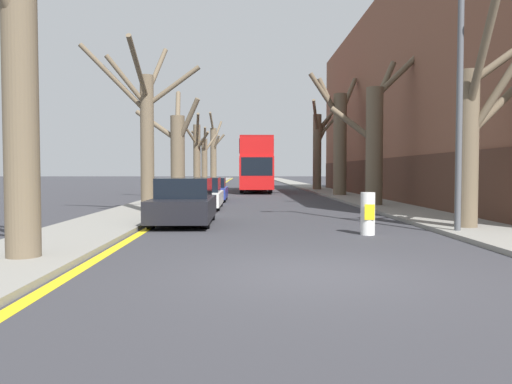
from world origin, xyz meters
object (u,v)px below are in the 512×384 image
(street_tree_left_2, at_px, (177,150))
(traffic_bollard, at_px, (368,214))
(street_tree_left_0, at_px, (16,53))
(parked_car_0, at_px, (184,202))
(street_tree_right_1, at_px, (375,139))
(street_tree_right_2, at_px, (339,136))
(street_tree_right_3, at_px, (318,147))
(parked_car_2, at_px, (210,190))
(street_tree_left_1, at_px, (145,129))
(parked_car_1, at_px, (202,194))
(double_decker_bus, at_px, (255,162))
(lamp_post, at_px, (457,47))
(street_tree_left_5, at_px, (214,153))
(street_tree_left_4, at_px, (204,159))
(street_tree_left_3, at_px, (197,155))
(street_tree_right_0, at_px, (475,131))

(street_tree_left_2, relative_size, traffic_bollard, 6.11)
(street_tree_left_0, bearing_deg, parked_car_0, 72.36)
(street_tree_left_2, distance_m, street_tree_right_1, 12.51)
(street_tree_right_2, relative_size, street_tree_right_3, 1.04)
(street_tree_left_2, relative_size, parked_car_2, 1.63)
(street_tree_left_1, bearing_deg, street_tree_left_2, 91.26)
(street_tree_right_1, bearing_deg, parked_car_1, -175.59)
(street_tree_left_2, xyz_separation_m, double_decker_bus, (4.99, 10.66, -0.58))
(street_tree_left_2, relative_size, lamp_post, 0.77)
(street_tree_right_3, xyz_separation_m, traffic_bollard, (-3.08, -29.71, -3.24))
(street_tree_left_0, bearing_deg, street_tree_left_1, 88.72)
(street_tree_left_5, distance_m, street_tree_right_1, 39.27)
(street_tree_left_1, distance_m, traffic_bollard, 10.13)
(street_tree_left_2, distance_m, street_tree_right_3, 16.24)
(street_tree_left_4, bearing_deg, street_tree_left_2, -90.20)
(street_tree_left_5, xyz_separation_m, double_decker_bus, (4.65, -20.17, -1.49))
(street_tree_left_3, bearing_deg, street_tree_left_2, -91.55)
(street_tree_left_2, bearing_deg, street_tree_left_1, -88.74)
(street_tree_right_2, bearing_deg, street_tree_left_2, -166.06)
(parked_car_2, bearing_deg, street_tree_right_0, -59.95)
(double_decker_bus, bearing_deg, street_tree_left_1, -102.53)
(street_tree_right_2, bearing_deg, street_tree_left_3, 144.23)
(lamp_post, bearing_deg, street_tree_right_2, 88.08)
(street_tree_left_0, relative_size, street_tree_left_3, 1.60)
(street_tree_left_1, distance_m, parked_car_1, 4.44)
(street_tree_left_2, bearing_deg, street_tree_right_3, 49.75)
(street_tree_right_1, xyz_separation_m, double_decker_bus, (-5.26, 17.83, -0.76))
(street_tree_left_1, distance_m, double_decker_bus, 21.94)
(street_tree_left_4, bearing_deg, parked_car_1, -85.62)
(street_tree_left_2, xyz_separation_m, parked_car_2, (2.18, -2.11, -2.38))
(street_tree_left_1, xyz_separation_m, parked_car_1, (1.94, 2.95, -2.70))
(street_tree_left_5, bearing_deg, street_tree_right_0, -77.82)
(street_tree_left_2, distance_m, traffic_bollard, 19.00)
(street_tree_right_0, height_order, parked_car_0, street_tree_right_0)
(parked_car_0, bearing_deg, traffic_bollard, -28.94)
(street_tree_left_0, xyz_separation_m, street_tree_left_3, (0.27, 31.14, -0.81))
(street_tree_left_0, bearing_deg, traffic_bollard, 28.09)
(street_tree_left_1, distance_m, parked_car_2, 9.25)
(street_tree_left_2, relative_size, street_tree_left_5, 0.79)
(parked_car_0, bearing_deg, street_tree_left_3, 94.50)
(street_tree_right_1, bearing_deg, street_tree_left_0, -125.97)
(street_tree_left_1, xyz_separation_m, street_tree_right_0, (10.34, -5.90, -0.55))
(street_tree_left_0, distance_m, street_tree_right_0, 11.60)
(street_tree_left_4, distance_m, double_decker_bus, 10.32)
(street_tree_left_2, relative_size, parked_car_0, 1.63)
(street_tree_left_4, height_order, double_decker_bus, street_tree_left_4)
(parked_car_0, distance_m, traffic_bollard, 5.98)
(parked_car_0, relative_size, parked_car_1, 0.93)
(street_tree_right_2, bearing_deg, street_tree_right_3, 89.41)
(street_tree_left_0, distance_m, double_decker_bus, 32.37)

